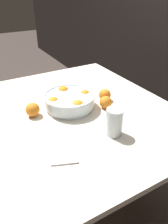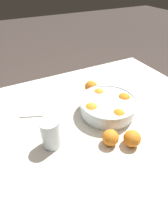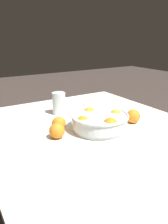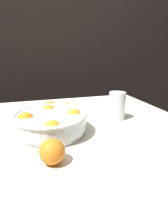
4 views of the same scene
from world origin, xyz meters
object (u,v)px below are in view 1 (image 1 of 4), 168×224
(orange_loose_aside, at_px, (33,110))
(orange_loose_near_bowl, at_px, (106,102))
(fruit_bowl, at_px, (70,100))
(juice_glass, at_px, (114,123))
(orange_loose_front, at_px, (105,95))

(orange_loose_aside, bearing_deg, orange_loose_near_bowl, 72.61)
(orange_loose_aside, bearing_deg, fruit_bowl, 84.46)
(juice_glass, bearing_deg, fruit_bowl, -167.82)
(juice_glass, bearing_deg, orange_loose_near_bowl, 154.32)
(fruit_bowl, bearing_deg, orange_loose_near_bowl, 60.36)
(fruit_bowl, height_order, orange_loose_near_bowl, fruit_bowl)
(orange_loose_front, bearing_deg, orange_loose_near_bowl, -30.96)
(orange_loose_near_bowl, height_order, orange_loose_front, orange_loose_front)
(juice_glass, relative_size, orange_loose_front, 1.82)
(juice_glass, height_order, orange_loose_near_bowl, juice_glass)
(orange_loose_near_bowl, relative_size, orange_loose_front, 0.97)
(orange_loose_near_bowl, bearing_deg, juice_glass, -25.68)
(orange_loose_front, bearing_deg, orange_loose_aside, -95.80)
(orange_loose_near_bowl, xyz_separation_m, orange_loose_aside, (-0.12, -0.38, 0.00))
(juice_glass, relative_size, orange_loose_near_bowl, 1.88)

